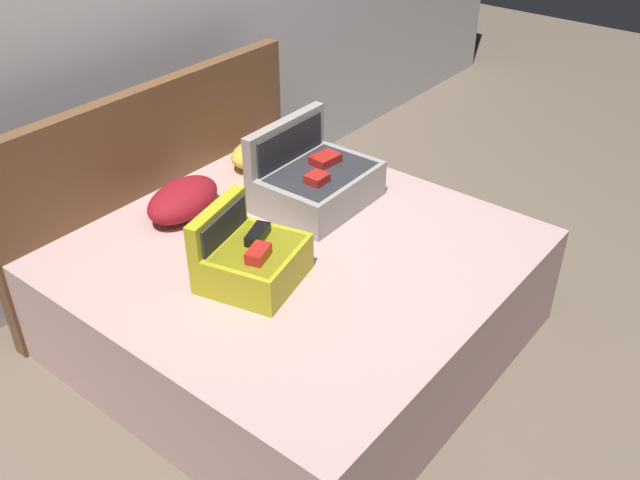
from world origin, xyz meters
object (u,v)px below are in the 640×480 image
object	(u,v)px
hard_case_medium	(251,258)
pillow_center_head	(183,199)
bed	(298,294)
pillow_near_headboard	(266,151)
hard_case_large	(315,181)

from	to	relation	value
hard_case_medium	pillow_center_head	xyz separation A→B (m)	(0.18, 0.62, -0.03)
bed	pillow_near_headboard	size ratio (longest dim) A/B	4.19
hard_case_large	pillow_center_head	xyz separation A→B (m)	(-0.49, 0.42, -0.04)
pillow_near_headboard	pillow_center_head	xyz separation A→B (m)	(-0.65, -0.05, 0.01)
hard_case_large	pillow_center_head	world-z (taller)	hard_case_large
pillow_center_head	pillow_near_headboard	bearing A→B (deg)	4.47
bed	hard_case_medium	xyz separation A→B (m)	(-0.30, -0.01, 0.37)
hard_case_medium	pillow_center_head	bearing A→B (deg)	59.83
hard_case_medium	pillow_center_head	size ratio (longest dim) A/B	1.10
pillow_center_head	hard_case_large	bearing A→B (deg)	-40.98
pillow_near_headboard	pillow_center_head	world-z (taller)	pillow_center_head
hard_case_large	pillow_near_headboard	xyz separation A→B (m)	(0.16, 0.47, -0.04)
pillow_near_headboard	pillow_center_head	size ratio (longest dim) A/B	1.03
hard_case_medium	pillow_near_headboard	size ratio (longest dim) A/B	1.07
hard_case_medium	hard_case_large	bearing A→B (deg)	2.77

